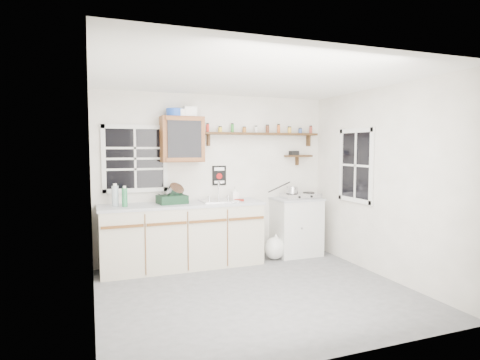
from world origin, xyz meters
The scene contains 18 objects.
room centered at (0.00, 0.00, 1.25)m, with size 3.64×3.24×2.54m.
main_cabinet centered at (-0.58, 1.30, 0.46)m, with size 2.31×0.63×0.92m.
right_cabinet centered at (1.25, 1.32, 0.46)m, with size 0.73×0.57×0.91m.
sink centered at (-0.05, 1.30, 0.93)m, with size 0.52×0.44×0.29m.
upper_cabinet centered at (-0.55, 1.44, 1.82)m, with size 0.60×0.32×0.65m.
upper_cabinet_clutter centered at (-0.57, 1.44, 2.21)m, with size 0.43×0.24×0.14m.
spice_shelf centered at (0.73, 1.51, 1.93)m, with size 1.91×0.18×0.35m.
secondary_shelf centered at (1.36, 1.52, 1.58)m, with size 0.45×0.16×0.24m.
warning_sign centered at (0.05, 1.59, 1.28)m, with size 0.22×0.02×0.30m.
window_back centered at (-1.20, 1.59, 1.55)m, with size 0.93×0.03×0.98m.
window_right centered at (1.79, 0.55, 1.45)m, with size 0.03×0.78×1.08m.
water_bottles centered at (-1.45, 1.31, 1.06)m, with size 0.19×0.19×0.30m.
dish_rack centered at (-0.72, 1.32, 1.01)m, with size 0.43×0.34×0.29m.
soap_bottle centered at (0.22, 1.36, 1.02)m, with size 0.09×0.09×0.20m, color white.
rag centered at (0.25, 1.26, 0.93)m, with size 0.15×0.13×0.02m, color maroon.
hotplate centered at (1.31, 1.31, 0.95)m, with size 0.60×0.32×0.09m.
saucepan centered at (1.15, 1.31, 1.04)m, with size 0.44×0.24×0.19m.
trash_bag centered at (0.80, 1.17, 0.18)m, with size 0.37×0.34×0.42m.
Camera 1 is at (-1.80, -4.26, 1.71)m, focal length 30.00 mm.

